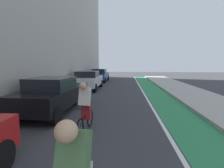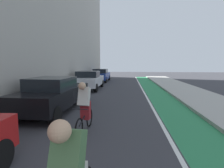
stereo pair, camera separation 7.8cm
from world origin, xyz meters
name	(u,v)px [view 1 (the left image)]	position (x,y,z in m)	size (l,w,h in m)	color
ground_plane	(115,100)	(0.00, 12.26, 0.00)	(71.55, 71.55, 0.00)	#38383D
bike_lane_paint	(158,95)	(2.82, 14.26, 0.00)	(1.60, 32.52, 0.00)	#2D8451
lane_divider_stripe	(145,95)	(1.92, 14.26, 0.00)	(0.12, 32.52, 0.00)	white
sidewalk_right	(193,94)	(5.15, 14.26, 0.07)	(3.06, 32.52, 0.14)	#A8A59E
parked_sedan_black	(54,94)	(-2.57, 9.77, 0.79)	(2.04, 4.56, 1.53)	black
parked_sedan_white	(88,80)	(-2.57, 16.49, 0.79)	(1.99, 4.25, 1.53)	silver
parked_sedan_blue	(100,75)	(-2.57, 22.77, 0.79)	(1.85, 4.66, 1.53)	navy
cyclist_mid	(85,106)	(-0.59, 7.54, 0.84)	(0.48, 1.67, 1.59)	black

